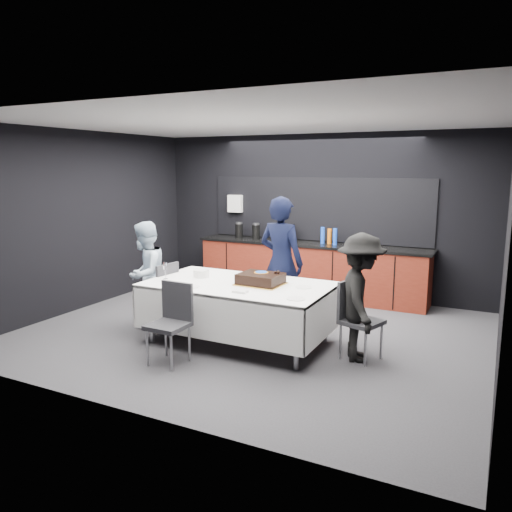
{
  "coord_description": "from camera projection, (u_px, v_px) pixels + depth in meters",
  "views": [
    {
      "loc": [
        2.96,
        -5.81,
        2.24
      ],
      "look_at": [
        0.0,
        0.1,
        1.05
      ],
      "focal_mm": 35.0,
      "sensor_mm": 36.0,
      "label": 1
    }
  ],
  "objects": [
    {
      "name": "ground",
      "position": [
        253.0,
        333.0,
        6.82
      ],
      "size": [
        6.0,
        6.0,
        0.0
      ],
      "primitive_type": "plane",
      "color": "#3D3D41",
      "rests_on": "ground"
    },
    {
      "name": "room_shell",
      "position": [
        253.0,
        196.0,
        6.49
      ],
      "size": [
        6.04,
        5.04,
        2.82
      ],
      "color": "white",
      "rests_on": "ground"
    },
    {
      "name": "kitchenette",
      "position": [
        309.0,
        265.0,
        8.68
      ],
      "size": [
        4.1,
        0.64,
        2.05
      ],
      "color": "#5E1A0E",
      "rests_on": "ground"
    },
    {
      "name": "party_table",
      "position": [
        238.0,
        294.0,
        6.35
      ],
      "size": [
        2.32,
        1.32,
        0.78
      ],
      "color": "#99999E",
      "rests_on": "ground"
    },
    {
      "name": "cake_assembly",
      "position": [
        261.0,
        279.0,
        6.25
      ],
      "size": [
        0.58,
        0.48,
        0.17
      ],
      "color": "gold",
      "rests_on": "party_table"
    },
    {
      "name": "plate_stack",
      "position": [
        201.0,
        273.0,
        6.67
      ],
      "size": [
        0.21,
        0.21,
        0.1
      ],
      "primitive_type": "cylinder",
      "color": "white",
      "rests_on": "party_table"
    },
    {
      "name": "loose_plate_near",
      "position": [
        192.0,
        287.0,
        6.13
      ],
      "size": [
        0.18,
        0.18,
        0.01
      ],
      "primitive_type": "cylinder",
      "color": "white",
      "rests_on": "party_table"
    },
    {
      "name": "loose_plate_right_a",
      "position": [
        303.0,
        287.0,
        6.1
      ],
      "size": [
        0.2,
        0.2,
        0.01
      ],
      "primitive_type": "cylinder",
      "color": "white",
      "rests_on": "party_table"
    },
    {
      "name": "loose_plate_right_b",
      "position": [
        296.0,
        299.0,
        5.57
      ],
      "size": [
        0.22,
        0.22,
        0.01
      ],
      "primitive_type": "cylinder",
      "color": "white",
      "rests_on": "party_table"
    },
    {
      "name": "loose_plate_far",
      "position": [
        260.0,
        277.0,
        6.67
      ],
      "size": [
        0.22,
        0.22,
        0.01
      ],
      "primitive_type": "cylinder",
      "color": "white",
      "rests_on": "party_table"
    },
    {
      "name": "fork_pile",
      "position": [
        240.0,
        291.0,
        5.85
      ],
      "size": [
        0.18,
        0.12,
        0.03
      ],
      "primitive_type": "cube",
      "rotation": [
        0.0,
        0.0,
        0.06
      ],
      "color": "white",
      "rests_on": "party_table"
    },
    {
      "name": "champagne_flute",
      "position": [
        165.0,
        267.0,
        6.53
      ],
      "size": [
        0.06,
        0.06,
        0.22
      ],
      "color": "white",
      "rests_on": "party_table"
    },
    {
      "name": "chair_left",
      "position": [
        162.0,
        291.0,
        6.94
      ],
      "size": [
        0.46,
        0.46,
        0.92
      ],
      "color": "#2A2A2E",
      "rests_on": "ground"
    },
    {
      "name": "chair_right",
      "position": [
        356.0,
        314.0,
        5.86
      ],
      "size": [
        0.53,
        0.53,
        0.92
      ],
      "color": "#2A2A2E",
      "rests_on": "ground"
    },
    {
      "name": "chair_near",
      "position": [
        172.0,
        317.0,
        5.74
      ],
      "size": [
        0.43,
        0.43,
        0.92
      ],
      "color": "#2A2A2E",
      "rests_on": "ground"
    },
    {
      "name": "person_center",
      "position": [
        281.0,
        262.0,
        6.96
      ],
      "size": [
        0.73,
        0.53,
        1.84
      ],
      "primitive_type": "imported",
      "rotation": [
        0.0,
        0.0,
        3.0
      ],
      "color": "black",
      "rests_on": "ground"
    },
    {
      "name": "person_left",
      "position": [
        145.0,
        274.0,
        7.02
      ],
      "size": [
        0.69,
        0.82,
        1.49
      ],
      "primitive_type": "imported",
      "rotation": [
        0.0,
        0.0,
        -1.37
      ],
      "color": "silver",
      "rests_on": "ground"
    },
    {
      "name": "person_right",
      "position": [
        361.0,
        298.0,
        5.75
      ],
      "size": [
        0.87,
        1.1,
        1.5
      ],
      "primitive_type": "imported",
      "rotation": [
        0.0,
        0.0,
        1.95
      ],
      "color": "black",
      "rests_on": "ground"
    }
  ]
}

